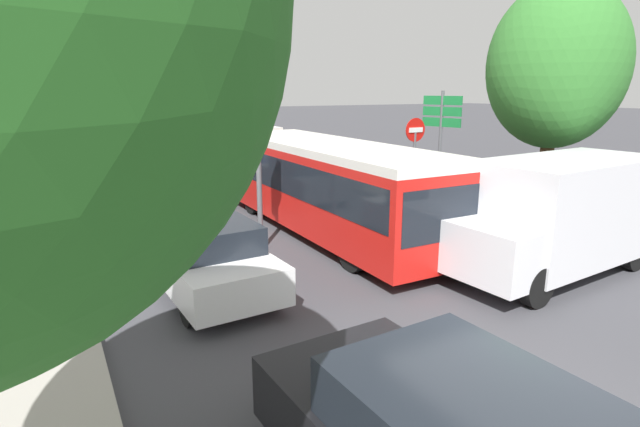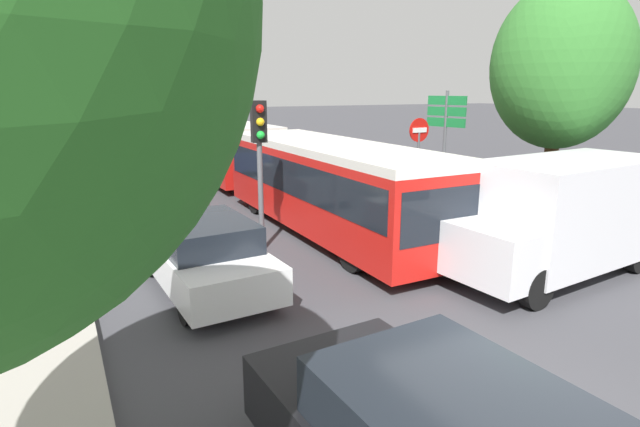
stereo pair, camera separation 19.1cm
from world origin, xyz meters
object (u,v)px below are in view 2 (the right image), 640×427
(white_van, at_px, (562,214))
(traffic_light, at_px, (259,142))
(articulated_bus, at_px, (279,164))
(city_bus_rear, at_px, (82,114))
(queued_car_navy, at_px, (130,161))
(queued_car_white, at_px, (204,254))
(queued_car_silver, at_px, (96,137))
(no_entry_sign, at_px, (418,150))
(tree_right_near, at_px, (561,66))
(queued_car_graphite, at_px, (157,190))
(queued_car_blue, at_px, (105,146))
(direction_sign_post, at_px, (446,124))

(white_van, bearing_deg, traffic_light, -45.31)
(articulated_bus, distance_m, city_bus_rear, 36.40)
(city_bus_rear, bearing_deg, articulated_bus, -178.68)
(articulated_bus, distance_m, queued_car_navy, 8.29)
(queued_car_white, distance_m, queued_car_navy, 13.23)
(queued_car_silver, height_order, no_entry_sign, no_entry_sign)
(queued_car_navy, height_order, queued_car_silver, same)
(queued_car_navy, bearing_deg, traffic_light, -175.95)
(queued_car_white, xyz_separation_m, traffic_light, (1.78, 1.68, 1.81))
(city_bus_rear, bearing_deg, white_van, -176.51)
(no_entry_sign, height_order, tree_right_near, tree_right_near)
(articulated_bus, height_order, queued_car_silver, articulated_bus)
(white_van, distance_m, traffic_light, 6.42)
(queued_car_white, relative_size, queued_car_graphite, 0.91)
(queued_car_blue, xyz_separation_m, white_van, (6.43, -22.05, 0.47))
(queued_car_white, relative_size, tree_right_near, 0.63)
(city_bus_rear, bearing_deg, no_entry_sign, -174.21)
(queued_car_navy, height_order, direction_sign_post, direction_sign_post)
(articulated_bus, bearing_deg, queued_car_navy, -154.69)
(traffic_light, bearing_deg, queued_car_white, -39.61)
(queued_car_blue, bearing_deg, queued_car_white, 177.23)
(white_van, height_order, tree_right_near, tree_right_near)
(queued_car_graphite, xyz_separation_m, no_entry_sign, (7.03, -3.29, 1.12))
(city_bus_rear, bearing_deg, queued_car_silver, 175.17)
(white_van, bearing_deg, no_entry_sign, -102.56)
(queued_car_navy, xyz_separation_m, white_van, (6.06, -15.68, 0.49))
(queued_car_white, bearing_deg, no_entry_sign, -69.82)
(queued_car_navy, height_order, traffic_light, traffic_light)
(queued_car_silver, relative_size, direction_sign_post, 1.20)
(queued_car_silver, bearing_deg, articulated_bus, -171.79)
(queued_car_blue, bearing_deg, queued_car_navy, -179.20)
(tree_right_near, bearing_deg, queued_car_graphite, 143.53)
(city_bus_rear, xyz_separation_m, queued_car_white, (-0.20, -41.94, -0.77))
(queued_car_navy, bearing_deg, tree_right_near, -149.62)
(articulated_bus, relative_size, queued_car_silver, 3.62)
(city_bus_rear, height_order, no_entry_sign, no_entry_sign)
(city_bus_rear, height_order, direction_sign_post, direction_sign_post)
(queued_car_white, distance_m, queued_car_silver, 25.90)
(articulated_bus, height_order, tree_right_near, tree_right_near)
(queued_car_navy, relative_size, tree_right_near, 0.69)
(queued_car_blue, relative_size, no_entry_sign, 1.57)
(articulated_bus, xyz_separation_m, tree_right_near, (5.13, -5.86, 2.84))
(queued_car_silver, xyz_separation_m, traffic_light, (1.64, -24.22, 1.75))
(queued_car_silver, height_order, white_van, white_van)
(city_bus_rear, distance_m, direction_sign_post, 39.32)
(queued_car_blue, xyz_separation_m, no_entry_sign, (7.25, -16.52, 1.11))
(articulated_bus, bearing_deg, queued_car_white, -34.40)
(queued_car_navy, bearing_deg, queued_car_silver, -1.10)
(queued_car_silver, relative_size, white_van, 0.85)
(queued_car_graphite, bearing_deg, city_bus_rear, -2.35)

